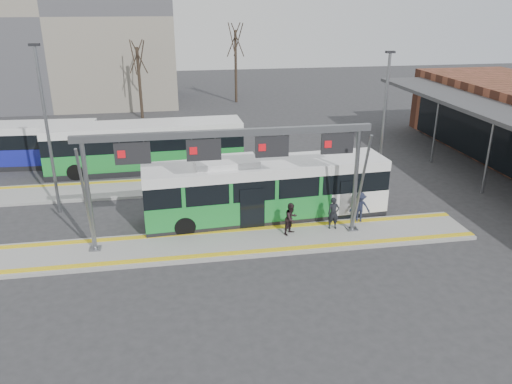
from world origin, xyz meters
TOP-DOWN VIEW (x-y plane):
  - ground at (0.00, 0.00)m, footprint 120.00×120.00m
  - platform_main at (0.00, 0.00)m, footprint 22.00×3.00m
  - platform_second at (-4.00, 8.00)m, footprint 20.00×3.00m
  - tactile_main at (0.00, 0.00)m, footprint 22.00×2.65m
  - tactile_second at (-4.00, 9.15)m, footprint 20.00×0.35m
  - gantry at (-0.35, 0.25)m, footprint 13.00×1.68m
  - apartment_block at (-14.00, 36.00)m, footprint 24.50×12.50m
  - hero_bus at (1.68, 2.61)m, footprint 12.30×3.26m
  - bg_bus_green at (-4.53, 11.66)m, footprint 12.55×2.98m
  - bg_bus_blue at (-13.46, 13.93)m, footprint 11.19×3.14m
  - passenger_a at (4.62, 0.58)m, footprint 0.60×0.42m
  - passenger_b at (2.48, 0.35)m, footprint 0.95×0.93m
  - passenger_c at (6.15, 1.10)m, footprint 1.14×0.86m
  - tree_left at (-5.48, 27.28)m, footprint 1.40×1.40m
  - tree_mid at (4.32, 33.44)m, footprint 1.40×1.40m
  - lamp_west at (-8.93, 5.26)m, footprint 0.50×0.25m
  - lamp_east at (9.02, 5.57)m, footprint 0.50×0.25m

SIDE VIEW (x-z plane):
  - ground at x=0.00m, z-range 0.00..0.00m
  - platform_main at x=0.00m, z-range 0.00..0.15m
  - platform_second at x=-4.00m, z-range 0.00..0.15m
  - tactile_main at x=0.00m, z-range 0.15..0.17m
  - tactile_second at x=-4.00m, z-range 0.15..0.17m
  - passenger_b at x=2.48m, z-range 0.15..1.70m
  - passenger_c at x=6.15m, z-range 0.15..1.71m
  - passenger_a at x=4.62m, z-range 0.15..1.72m
  - bg_bus_blue at x=-13.46m, z-range -0.02..2.87m
  - hero_bus at x=1.68m, z-range -0.14..3.21m
  - bg_bus_green at x=-4.53m, z-range -0.02..3.10m
  - lamp_east at x=9.02m, z-range 0.24..8.20m
  - gantry at x=-0.35m, z-range 1.70..6.90m
  - lamp_west at x=-8.93m, z-range 0.24..8.86m
  - tree_left at x=-5.48m, z-range 1.90..9.26m
  - tree_mid at x=4.32m, z-range 2.20..10.74m
  - apartment_block at x=-14.00m, z-range 0.01..18.41m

